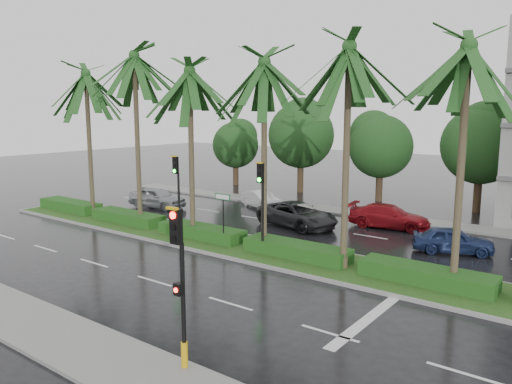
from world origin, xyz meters
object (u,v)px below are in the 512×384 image
Objects in this scene: signal_median_left at (177,184)px; car_silver at (157,198)px; car_darkgrey at (297,214)px; car_red at (389,216)px; car_blue at (453,240)px; signal_near at (180,282)px; street_sign at (223,206)px; car_white at (261,200)px.

car_silver is at bearing 144.74° from signal_median_left.
signal_median_left reaches higher than car_darkgrey.
car_red is at bearing -44.66° from car_darkgrey.
car_darkgrey is at bearing 67.00° from car_blue.
car_silver is (-17.50, 14.99, -1.77)m from signal_near.
car_darkgrey is at bearing -91.84° from car_silver.
signal_median_left is 3.13m from street_sign.
car_red is at bearing -68.81° from car_white.
car_silver reaches higher than car_darkgrey.
car_silver is at bearing 107.35° from car_darkgrey.
car_darkgrey is 1.11× the size of car_red.
signal_near is at bearing 149.39° from car_blue.
signal_median_left is 10.00m from car_white.
car_darkgrey is at bearing 61.09° from signal_median_left.
car_red reaches higher than car_white.
car_red is (4.50, 2.96, -0.04)m from car_darkgrey.
car_white is at bearing 80.37° from car_red.
car_white is 0.79× the size of car_red.
signal_median_left is 9.46m from car_silver.
car_red is (15.50, 4.00, -0.05)m from car_silver.
car_red is (-2.00, 18.99, -1.82)m from signal_near.
car_blue reaches higher than car_white.
car_silver is 16.01m from car_red.
street_sign is 11.76m from car_silver.
street_sign is (3.00, 0.18, -0.87)m from signal_median_left.
car_blue is (12.50, 6.12, -2.36)m from signal_median_left.
car_silver is 20.02m from car_blue.
signal_median_left is 0.84× the size of car_darkgrey.
car_silver is (-10.50, 5.12, -1.40)m from street_sign.
car_blue is at bearing -79.39° from car_darkgrey.
car_white is at bearing 68.87° from car_darkgrey.
car_red is 5.51m from car_blue.
signal_median_left reaches higher than car_white.
street_sign reaches higher than car_blue.
signal_near reaches higher than street_sign.
signal_median_left is 7.59m from car_darkgrey.
car_silver reaches higher than car_red.
car_white is at bearing 98.88° from signal_median_left.
signal_median_left is at bearing 163.07° from car_darkgrey.
car_silver is at bearing 96.63° from car_red.
street_sign is at bearing 3.47° from signal_median_left.
car_silver is 7.38m from car_white.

